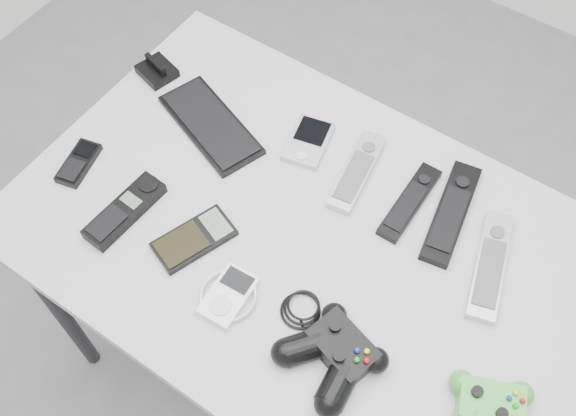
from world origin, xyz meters
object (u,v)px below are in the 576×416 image
Objects in this scene: mp3_player at (228,296)px; remote_black_b at (451,212)px; pda at (308,141)px; mobile_phone at (78,163)px; cordless_handset at (125,210)px; remote_silver_b at (490,265)px; calculator at (194,239)px; desk at (311,255)px; pda_keyboard at (211,124)px; controller_green at (491,413)px; remote_black_a at (410,202)px; controller_black at (335,353)px; remote_silver_a at (357,171)px.

remote_black_b is at bearing 52.64° from mp3_player.
pda is 1.10× the size of mobile_phone.
remote_black_b is 0.62m from cordless_handset.
remote_silver_b is 1.49× the size of calculator.
cordless_handset is 1.58× the size of mp3_player.
desk is 0.34m from pda_keyboard.
mobile_phone is 0.89m from controller_green.
cordless_handset is at bearing -154.42° from desk.
remote_silver_b is (0.19, -0.04, 0.00)m from remote_black_a.
desk is 5.03× the size of remote_silver_b.
remote_black_b is (0.19, 0.19, 0.08)m from desk.
calculator is at bearing 14.74° from cordless_handset.
controller_black is at bearing -64.37° from pda.
remote_silver_a is 1.82× the size of mobile_phone.
remote_black_b is 1.04× the size of remote_silver_b.
mobile_phone is at bearing -165.15° from remote_black_b.
pda and mobile_phone have the same top height.
calculator is 0.14m from mp3_player.
remote_silver_b is 1.43× the size of controller_green.
cordless_handset is at bearing -166.08° from controller_black.
cordless_handset is at bearing 160.22° from controller_green.
controller_green reaches higher than remote_black_a.
mobile_phone is 0.16m from cordless_handset.
pda_keyboard is 2.12× the size of pda.
pda_keyboard is 0.26m from cordless_handset.
pda_keyboard is 0.39m from mp3_player.
desk is 5.98× the size of remote_black_a.
mp3_player reaches higher than desk.
remote_silver_b is (0.30, 0.13, 0.08)m from desk.
remote_black_b is at bearing 61.02° from calculator.
pda is at bearing 144.86° from controller_black.
cordless_handset is at bearing -26.10° from mobile_phone.
pda is 0.43m from remote_silver_b.
mobile_phone is 0.98× the size of mp3_player.
controller_green is at bearing 4.12° from mp3_player.
remote_black_a is at bearing 56.47° from desk.
remote_silver_b reaches higher than pda.
controller_green is at bearing -64.38° from remote_black_b.
desk is 0.44m from controller_green.
desk is 0.37m from cordless_handset.
remote_black_a is 0.84× the size of remote_silver_b.
mobile_phone is at bearing -168.61° from controller_black.
desk is 0.21m from mp3_player.
remote_silver_b is at bearing 4.32° from mobile_phone.
remote_silver_b reaches higher than pda_keyboard.
remote_black_b is 0.12m from remote_silver_b.
controller_black is at bearing -105.43° from remote_black_b.
desk is 0.19m from remote_silver_a.
remote_silver_b is at bearing 37.45° from mp3_player.
cordless_handset reaches higher than mp3_player.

